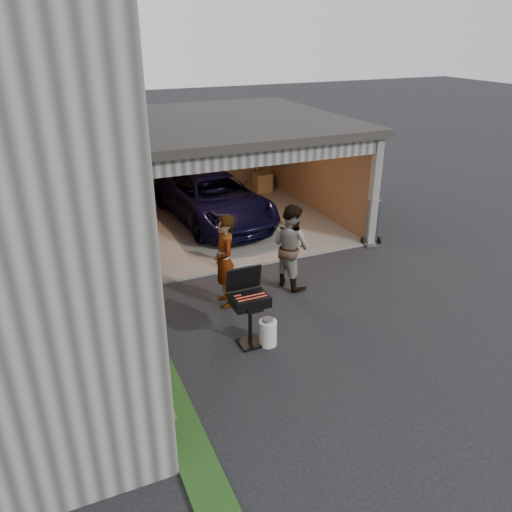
{
  "coord_description": "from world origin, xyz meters",
  "views": [
    {
      "loc": [
        -3.43,
        -5.98,
        5.04
      ],
      "look_at": [
        -0.03,
        1.75,
        1.15
      ],
      "focal_mm": 35.0,
      "sensor_mm": 36.0,
      "label": 1
    }
  ],
  "objects_px": {
    "plywood_panel": "(158,374)",
    "hand_truck": "(372,237)",
    "minivan": "(214,200)",
    "propane_tank": "(268,333)",
    "man": "(291,246)",
    "bbq_grill": "(249,302)",
    "woman": "(225,262)"
  },
  "relations": [
    {
      "from": "bbq_grill",
      "to": "plywood_panel",
      "type": "height_order",
      "value": "bbq_grill"
    },
    {
      "from": "woman",
      "to": "man",
      "type": "distance_m",
      "value": 1.55
    },
    {
      "from": "minivan",
      "to": "propane_tank",
      "type": "xyz_separation_m",
      "value": [
        -1.14,
        -6.03,
        -0.42
      ]
    },
    {
      "from": "man",
      "to": "hand_truck",
      "type": "xyz_separation_m",
      "value": [
        2.88,
        1.08,
        -0.68
      ]
    },
    {
      "from": "woman",
      "to": "hand_truck",
      "type": "height_order",
      "value": "woman"
    },
    {
      "from": "man",
      "to": "plywood_panel",
      "type": "distance_m",
      "value": 4.3
    },
    {
      "from": "woman",
      "to": "hand_truck",
      "type": "relative_size",
      "value": 1.57
    },
    {
      "from": "plywood_panel",
      "to": "bbq_grill",
      "type": "bearing_deg",
      "value": 26.72
    },
    {
      "from": "bbq_grill",
      "to": "propane_tank",
      "type": "bearing_deg",
      "value": -30.0
    },
    {
      "from": "woman",
      "to": "man",
      "type": "relative_size",
      "value": 1.03
    },
    {
      "from": "man",
      "to": "bbq_grill",
      "type": "xyz_separation_m",
      "value": [
        -1.64,
        -1.65,
        -0.08
      ]
    },
    {
      "from": "plywood_panel",
      "to": "man",
      "type": "bearing_deg",
      "value": 36.66
    },
    {
      "from": "minivan",
      "to": "plywood_panel",
      "type": "relative_size",
      "value": 4.33
    },
    {
      "from": "woman",
      "to": "propane_tank",
      "type": "distance_m",
      "value": 1.77
    },
    {
      "from": "woman",
      "to": "bbq_grill",
      "type": "distance_m",
      "value": 1.46
    },
    {
      "from": "man",
      "to": "bbq_grill",
      "type": "height_order",
      "value": "man"
    },
    {
      "from": "bbq_grill",
      "to": "propane_tank",
      "type": "relative_size",
      "value": 2.95
    },
    {
      "from": "plywood_panel",
      "to": "hand_truck",
      "type": "bearing_deg",
      "value": 29.93
    },
    {
      "from": "minivan",
      "to": "bbq_grill",
      "type": "distance_m",
      "value": 6.04
    },
    {
      "from": "propane_tank",
      "to": "plywood_panel",
      "type": "xyz_separation_m",
      "value": [
        -2.08,
        -0.75,
        0.31
      ]
    },
    {
      "from": "man",
      "to": "propane_tank",
      "type": "height_order",
      "value": "man"
    },
    {
      "from": "hand_truck",
      "to": "woman",
      "type": "bearing_deg",
      "value": -151.24
    },
    {
      "from": "minivan",
      "to": "man",
      "type": "relative_size",
      "value": 2.62
    },
    {
      "from": "bbq_grill",
      "to": "propane_tank",
      "type": "height_order",
      "value": "bbq_grill"
    },
    {
      "from": "woman",
      "to": "bbq_grill",
      "type": "relative_size",
      "value": 1.35
    },
    {
      "from": "minivan",
      "to": "plywood_panel",
      "type": "xyz_separation_m",
      "value": [
        -3.22,
        -6.78,
        -0.12
      ]
    },
    {
      "from": "man",
      "to": "bbq_grill",
      "type": "relative_size",
      "value": 1.31
    },
    {
      "from": "man",
      "to": "woman",
      "type": "bearing_deg",
      "value": 80.13
    },
    {
      "from": "bbq_grill",
      "to": "hand_truck",
      "type": "distance_m",
      "value": 5.31
    },
    {
      "from": "minivan",
      "to": "bbq_grill",
      "type": "height_order",
      "value": "bbq_grill"
    },
    {
      "from": "woman",
      "to": "plywood_panel",
      "type": "bearing_deg",
      "value": -32.47
    },
    {
      "from": "minivan",
      "to": "hand_truck",
      "type": "relative_size",
      "value": 4.0
    }
  ]
}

